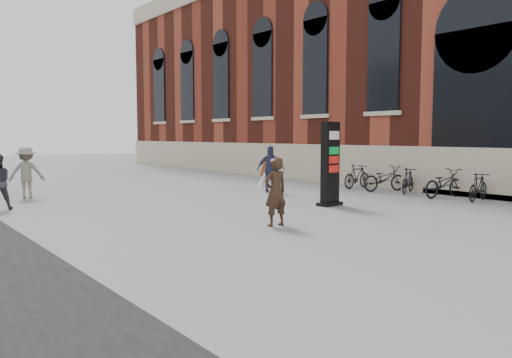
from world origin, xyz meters
TOP-DOWN VIEW (x-y plane):
  - ground at (0.00, 0.00)m, footprint 100.00×100.00m
  - station at (15.48, 6.00)m, footprint 12.15×44.50m
  - info_pylon at (3.88, 1.67)m, footprint 0.89×0.50m
  - woman at (0.17, -0.02)m, footprint 0.67×0.62m
  - pedestrian_b at (-3.22, 9.65)m, footprint 1.33×1.03m
  - pedestrian_c at (4.75, 5.65)m, footprint 1.07×1.07m
  - bike_3 at (8.60, -0.72)m, footprint 1.65×0.69m
  - bike_4 at (8.60, 0.57)m, footprint 2.02×0.90m
  - bike_5 at (8.60, 2.07)m, footprint 1.70×1.04m
  - bike_6 at (8.60, 3.17)m, footprint 2.04×1.18m
  - bike_7 at (8.60, 4.58)m, footprint 1.70×0.57m

SIDE VIEW (x-z plane):
  - ground at x=0.00m, z-range 0.00..0.00m
  - bike_3 at x=8.60m, z-range 0.00..0.96m
  - bike_5 at x=8.60m, z-range 0.00..0.99m
  - bike_7 at x=8.60m, z-range 0.00..1.01m
  - bike_6 at x=8.60m, z-range 0.00..1.02m
  - bike_4 at x=8.60m, z-range 0.00..1.03m
  - woman at x=0.17m, z-range 0.02..1.72m
  - pedestrian_b at x=-3.22m, z-range 0.00..1.82m
  - pedestrian_c at x=4.75m, z-range 0.00..1.82m
  - info_pylon at x=3.88m, z-range 0.00..2.65m
  - station at x=15.48m, z-range -1.49..17.66m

